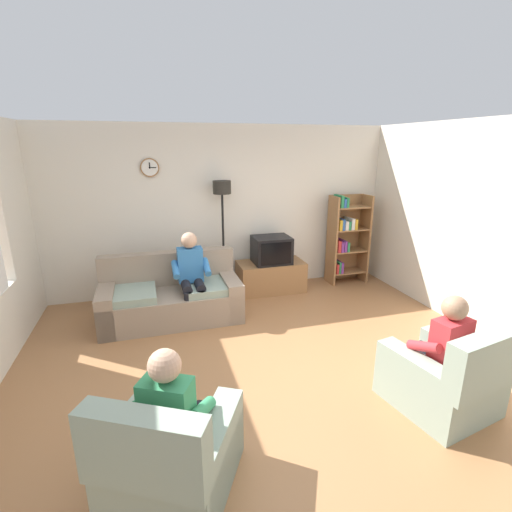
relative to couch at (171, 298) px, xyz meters
The scene contains 13 objects.
ground_plane 1.92m from the couch, 58.89° to the right, with size 12.00×12.00×0.00m, color #9E6B42.
back_wall_assembly 1.76m from the couch, 46.86° to the left, with size 6.20×0.17×2.70m.
right_wall 4.29m from the couch, 22.88° to the right, with size 0.12×5.80×2.70m, color silver.
couch is the anchor object (origin of this frame).
tv_stand 1.80m from the couch, 20.59° to the left, with size 1.10×0.56×0.50m.
tv 1.84m from the couch, 19.85° to the left, with size 0.60×0.49×0.44m.
bookshelf 3.20m from the couch, 12.85° to the left, with size 0.68×0.36×1.57m.
floor_lamp 1.63m from the couch, 38.92° to the left, with size 0.28×0.28×1.85m.
armchair_near_window 2.82m from the couch, 93.75° to the right, with size 1.12×1.15×0.90m.
armchair_near_bookshelf 3.48m from the couch, 48.67° to the right, with size 0.95×1.01×0.90m.
person_on_couch 0.49m from the couch, 20.81° to the right, with size 0.51×0.54×1.24m.
person_in_left_armchair 2.76m from the couch, 92.97° to the right, with size 0.61×0.63×1.12m.
person_in_right_armchair 3.41m from the couch, 47.90° to the right, with size 0.56×0.58×1.12m.
Camera 1 is at (-1.17, -3.37, 2.37)m, focal length 26.16 mm.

